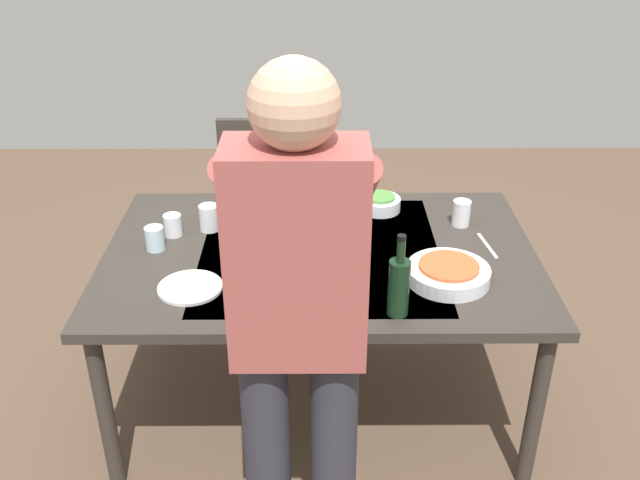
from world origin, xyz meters
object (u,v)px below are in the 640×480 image
Objects in this scene: wine_glass_left at (335,256)px; water_cup_near_right at (173,225)px; water_cup_far_left at (461,213)px; dinner_plate_near at (190,287)px; person_server at (298,322)px; chair_near at (258,198)px; dinner_plate_far at (334,226)px; water_cup_near_left at (209,218)px; side_bowl_bread at (279,206)px; side_bowl_salad at (380,203)px; wine_bottle at (399,285)px; serving_bowl_pasta at (448,273)px; water_cup_far_right at (155,238)px; dining_table at (320,265)px.

wine_glass_left is 1.69× the size of water_cup_near_right.
water_cup_far_left is 1.16m from dinner_plate_near.
person_server is at bearing 126.74° from dinner_plate_near.
chair_near reaches higher than dinner_plate_far.
water_cup_near_left is 0.68× the size of side_bowl_bread.
person_server reaches higher than dinner_plate_far.
wine_bottle is at bearing 89.75° from side_bowl_salad.
serving_bowl_pasta is 1.30× the size of dinner_plate_near.
wine_glass_left is at bearing 150.87° from water_cup_near_right.
chair_near is at bearing -43.84° from side_bowl_salad.
wine_bottle is 0.29m from wine_glass_left.
water_cup_far_left reaches higher than dinner_plate_near.
dinner_plate_near is at bearing 107.73° from water_cup_near_right.
chair_near is 3.96× the size of dinner_plate_near.
serving_bowl_pasta is 0.62m from side_bowl_salad.
side_bowl_salad is at bearing -165.67° from water_cup_near_left.
serving_bowl_pasta is at bearing -131.87° from person_server.
wine_glass_left is at bearing 70.51° from side_bowl_salad.
wine_glass_left reaches higher than water_cup_near_right.
chair_near is 0.79m from water_cup_near_left.
chair_near is 5.69× the size of side_bowl_bread.
water_cup_far_right reaches higher than serving_bowl_pasta.
dining_table is at bearing 166.85° from water_cup_near_right.
water_cup_near_left is 0.74m from side_bowl_salad.
dining_table is at bearing 73.77° from dinner_plate_far.
person_server reaches higher than wine_glass_left.
side_bowl_salad reaches higher than dinner_plate_far.
wine_bottle is 1.29× the size of dinner_plate_far.
chair_near is 3.03× the size of serving_bowl_pasta.
chair_near is at bearing -37.70° from water_cup_far_left.
serving_bowl_pasta is 0.92m from dinner_plate_near.
wine_glass_left is at bearing 103.28° from dining_table.
water_cup_near_left is at bearing 28.72° from side_bowl_bread.
side_bowl_bread reaches higher than dinner_plate_far.
person_server is (-0.26, 1.73, 0.43)m from chair_near.
side_bowl_salad is (0.33, -0.14, -0.02)m from water_cup_far_left.
person_server is at bearing 111.47° from water_cup_near_left.
dinner_plate_far is (-0.23, 0.14, -0.03)m from side_bowl_bread.
wine_bottle is at bearing 113.14° from chair_near.
water_cup_near_right is (0.85, -0.56, -0.07)m from wine_bottle.
dinner_plate_near is at bearing 30.21° from dining_table.
side_bowl_salad is at bearing -164.99° from water_cup_near_right.
chair_near is at bearing -66.86° from wine_bottle.
water_cup_near_right is 0.39× the size of dinner_plate_near.
side_bowl_bread is (0.23, -0.56, -0.07)m from wine_glass_left.
dinner_plate_far is at bearing -174.71° from water_cup_near_right.
side_bowl_bread is 0.27m from dinner_plate_far.
person_server reaches higher than wine_bottle.
dinner_plate_near is (1.05, 0.49, -0.05)m from water_cup_far_left.
person_server reaches higher than chair_near.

